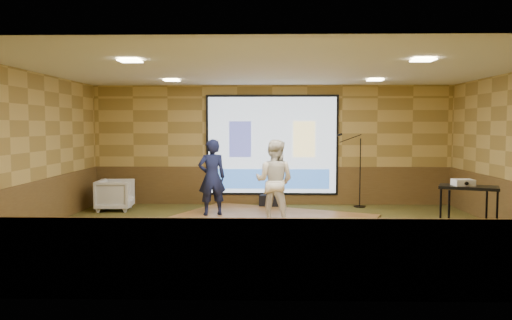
{
  "coord_description": "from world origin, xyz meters",
  "views": [
    {
      "loc": [
        -0.13,
        -9.07,
        2.0
      ],
      "look_at": [
        -0.35,
        0.94,
        1.3
      ],
      "focal_mm": 35.0,
      "sensor_mm": 36.0,
      "label": 1
    }
  ],
  "objects_px": {
    "player_left": "(212,177)",
    "mic_stand": "(358,187)",
    "av_table": "(468,203)",
    "dance_floor": "(268,220)",
    "duffel_bag": "(270,201)",
    "banquet_chair": "(115,195)",
    "projector": "(463,182)",
    "player_right": "(274,181)",
    "projector_screen": "(272,146)"
  },
  "relations": [
    {
      "from": "mic_stand",
      "to": "duffel_bag",
      "type": "distance_m",
      "value": 2.18
    },
    {
      "from": "dance_floor",
      "to": "av_table",
      "type": "relative_size",
      "value": 4.17
    },
    {
      "from": "projector_screen",
      "to": "duffel_bag",
      "type": "relative_size",
      "value": 7.04
    },
    {
      "from": "dance_floor",
      "to": "banquet_chair",
      "type": "xyz_separation_m",
      "value": [
        -3.59,
        1.17,
        0.35
      ]
    },
    {
      "from": "projector",
      "to": "av_table",
      "type": "bearing_deg",
      "value": -19.63
    },
    {
      "from": "projector",
      "to": "banquet_chair",
      "type": "bearing_deg",
      "value": 153.78
    },
    {
      "from": "av_table",
      "to": "mic_stand",
      "type": "xyz_separation_m",
      "value": [
        -1.18,
        3.76,
        -0.2
      ]
    },
    {
      "from": "player_left",
      "to": "projector",
      "type": "bearing_deg",
      "value": 134.62
    },
    {
      "from": "projector",
      "to": "duffel_bag",
      "type": "bearing_deg",
      "value": 129.48
    },
    {
      "from": "av_table",
      "to": "banquet_chair",
      "type": "xyz_separation_m",
      "value": [
        -6.96,
        3.14,
        -0.32
      ]
    },
    {
      "from": "player_right",
      "to": "mic_stand",
      "type": "distance_m",
      "value": 3.03
    },
    {
      "from": "dance_floor",
      "to": "player_right",
      "type": "distance_m",
      "value": 0.95
    },
    {
      "from": "av_table",
      "to": "projector",
      "type": "height_order",
      "value": "projector"
    },
    {
      "from": "dance_floor",
      "to": "player_right",
      "type": "height_order",
      "value": "player_right"
    },
    {
      "from": "player_right",
      "to": "av_table",
      "type": "height_order",
      "value": "player_right"
    },
    {
      "from": "projector",
      "to": "banquet_chair",
      "type": "height_order",
      "value": "projector"
    },
    {
      "from": "mic_stand",
      "to": "duffel_bag",
      "type": "xyz_separation_m",
      "value": [
        -2.15,
        -0.05,
        -0.34
      ]
    },
    {
      "from": "player_left",
      "to": "duffel_bag",
      "type": "distance_m",
      "value": 1.94
    },
    {
      "from": "projector",
      "to": "duffel_bag",
      "type": "height_order",
      "value": "projector"
    },
    {
      "from": "dance_floor",
      "to": "banquet_chair",
      "type": "height_order",
      "value": "banquet_chair"
    },
    {
      "from": "player_left",
      "to": "av_table",
      "type": "bearing_deg",
      "value": 134.79
    },
    {
      "from": "duffel_bag",
      "to": "av_table",
      "type": "bearing_deg",
      "value": -48.11
    },
    {
      "from": "mic_stand",
      "to": "banquet_chair",
      "type": "xyz_separation_m",
      "value": [
        -5.79,
        -0.63,
        -0.12
      ]
    },
    {
      "from": "player_right",
      "to": "mic_stand",
      "type": "height_order",
      "value": "mic_stand"
    },
    {
      "from": "player_left",
      "to": "mic_stand",
      "type": "height_order",
      "value": "mic_stand"
    },
    {
      "from": "projector_screen",
      "to": "player_right",
      "type": "xyz_separation_m",
      "value": [
        0.02,
        -2.52,
        -0.6
      ]
    },
    {
      "from": "projector",
      "to": "mic_stand",
      "type": "bearing_deg",
      "value": 104.37
    },
    {
      "from": "player_left",
      "to": "projector",
      "type": "distance_m",
      "value": 5.12
    },
    {
      "from": "av_table",
      "to": "duffel_bag",
      "type": "distance_m",
      "value": 5.02
    },
    {
      "from": "player_left",
      "to": "player_right",
      "type": "height_order",
      "value": "player_right"
    },
    {
      "from": "projector_screen",
      "to": "av_table",
      "type": "distance_m",
      "value": 5.31
    },
    {
      "from": "mic_stand",
      "to": "duffel_bag",
      "type": "height_order",
      "value": "mic_stand"
    },
    {
      "from": "mic_stand",
      "to": "av_table",
      "type": "bearing_deg",
      "value": -75.99
    },
    {
      "from": "mic_stand",
      "to": "projector_screen",
      "type": "bearing_deg",
      "value": 167.41
    },
    {
      "from": "dance_floor",
      "to": "mic_stand",
      "type": "relative_size",
      "value": 2.26
    },
    {
      "from": "projector_screen",
      "to": "banquet_chair",
      "type": "height_order",
      "value": "projector_screen"
    },
    {
      "from": "banquet_chair",
      "to": "player_left",
      "type": "bearing_deg",
      "value": -110.85
    },
    {
      "from": "player_right",
      "to": "av_table",
      "type": "distance_m",
      "value": 3.62
    },
    {
      "from": "projector_screen",
      "to": "duffel_bag",
      "type": "distance_m",
      "value": 1.39
    },
    {
      "from": "player_left",
      "to": "player_right",
      "type": "xyz_separation_m",
      "value": [
        1.36,
        -0.84,
        0.01
      ]
    },
    {
      "from": "av_table",
      "to": "projector",
      "type": "distance_m",
      "value": 0.36
    },
    {
      "from": "dance_floor",
      "to": "player_left",
      "type": "distance_m",
      "value": 1.56
    },
    {
      "from": "av_table",
      "to": "duffel_bag",
      "type": "xyz_separation_m",
      "value": [
        -3.33,
        3.71,
        -0.54
      ]
    },
    {
      "from": "dance_floor",
      "to": "mic_stand",
      "type": "xyz_separation_m",
      "value": [
        2.2,
        1.8,
        0.48
      ]
    },
    {
      "from": "projector_screen",
      "to": "player_left",
      "type": "distance_m",
      "value": 2.23
    },
    {
      "from": "av_table",
      "to": "dance_floor",
      "type": "bearing_deg",
      "value": 149.72
    },
    {
      "from": "player_right",
      "to": "mic_stand",
      "type": "xyz_separation_m",
      "value": [
        2.07,
        2.18,
        -0.38
      ]
    },
    {
      "from": "dance_floor",
      "to": "av_table",
      "type": "height_order",
      "value": "av_table"
    },
    {
      "from": "player_left",
      "to": "mic_stand",
      "type": "relative_size",
      "value": 0.92
    },
    {
      "from": "mic_stand",
      "to": "player_right",
      "type": "bearing_deg",
      "value": -136.88
    }
  ]
}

